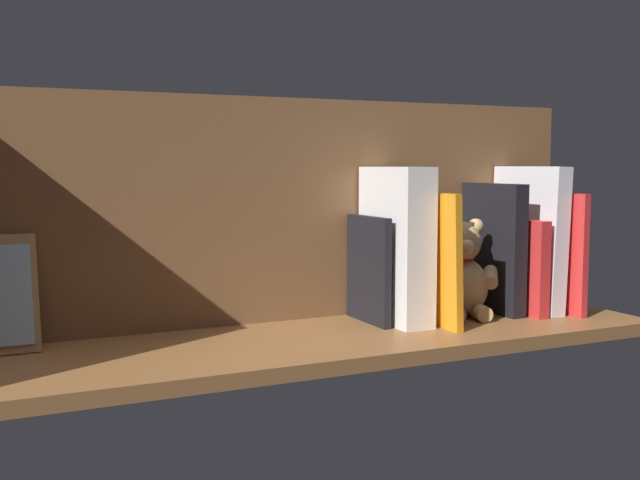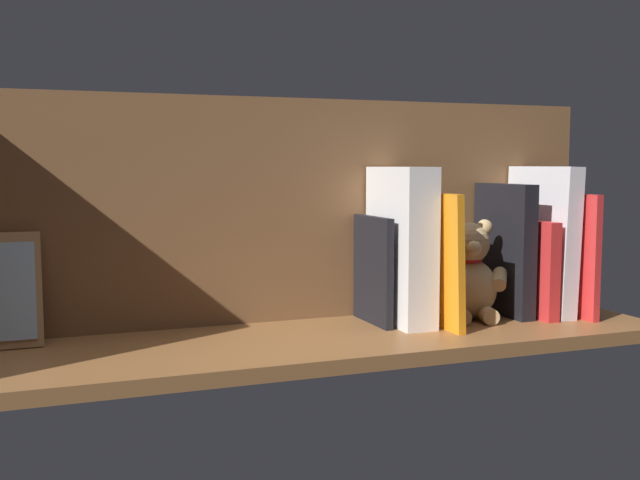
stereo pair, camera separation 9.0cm
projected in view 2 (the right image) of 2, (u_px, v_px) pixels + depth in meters
ground_plane at (320, 342)px, 119.72cm from camera, size 112.72×30.66×2.20cm
shelf_back_panel at (292, 210)px, 129.93cm from camera, size 112.72×1.50×37.53cm
book_0 at (564, 264)px, 140.12cm from camera, size 2.36×15.76×16.84cm
book_1 at (560, 253)px, 137.06cm from camera, size 1.30×19.82×21.44cm
book_2 at (541, 240)px, 136.79cm from camera, size 3.98×17.46×26.18cm
book_3 at (524, 267)px, 135.89cm from camera, size 2.19×17.59×16.82cm
book_4 at (504, 249)px, 135.38cm from camera, size 2.80×15.37×23.10cm
teddy_bear at (469, 275)px, 131.37cm from camera, size 13.33×12.81×17.14cm
book_5 at (430, 258)px, 127.47cm from camera, size 2.02×20.15×21.92cm
dictionary_thick_white at (401, 246)px, 127.46cm from camera, size 5.56×16.17×26.08cm
book_6 at (373, 270)px, 127.80cm from camera, size 1.26×13.16×17.90cm
picture_frame_leaning at (2, 291)px, 110.89cm from camera, size 10.95×5.14×16.76cm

